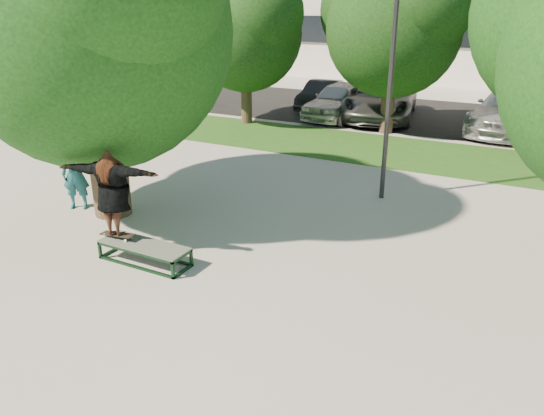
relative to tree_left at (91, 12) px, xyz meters
The scene contains 14 objects.
ground 6.26m from the tree_left, 14.31° to the right, with size 120.00×120.00×0.00m, color #9A948E.
grass_strip 10.87m from the tree_left, 57.80° to the left, with size 30.00×4.00×0.02m, color #1A4C15.
asphalt_strip 16.13m from the tree_left, 73.93° to the left, with size 40.00×8.00×0.01m, color black.
tree_left is the anchor object (origin of this frame).
bg_tree_left 10.26m from the tree_left, 102.86° to the left, with size 5.28×4.51×5.77m.
bg_tree_mid 11.45m from the tree_left, 73.68° to the left, with size 5.76×4.92×6.24m.
lamppost 6.70m from the tree_left, 36.42° to the left, with size 0.25×0.15×6.11m.
grind_box 5.15m from the tree_left, 34.96° to the right, with size 1.80×0.60×0.38m.
skater_rig 3.97m from the tree_left, 43.78° to the right, with size 2.12×0.96×1.74m.
bystander 3.67m from the tree_left, 166.88° to the right, with size 0.63×0.41×1.72m, color #18535C.
car_silver_a 13.10m from the tree_left, 86.39° to the left, with size 1.80×4.47×1.52m, color #B0B1B5.
car_dark 14.64m from the tree_left, 92.87° to the left, with size 1.34×3.85×1.27m, color black.
car_grey 14.03m from the tree_left, 80.27° to the left, with size 2.71×5.88×1.63m, color slate.
car_silver_b 15.69m from the tree_left, 61.04° to the left, with size 2.31×5.69×1.65m, color silver.
Camera 1 is at (4.47, -7.41, 4.63)m, focal length 35.00 mm.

